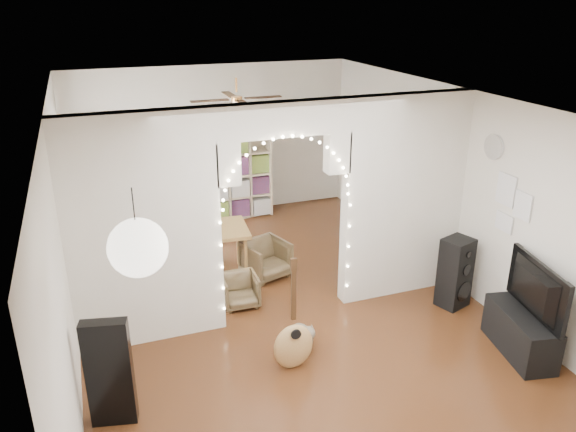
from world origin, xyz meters
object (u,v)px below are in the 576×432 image
object	(u,v)px
dining_chair_left	(240,290)
media_console	(520,333)
acoustic_guitar	(293,329)
dining_chair_right	(266,259)
dining_table	(205,234)
bookcase	(227,175)
floor_speaker	(455,273)

from	to	relation	value
dining_chair_left	media_console	bearing A→B (deg)	-35.88
acoustic_guitar	dining_chair_right	world-z (taller)	acoustic_guitar
acoustic_guitar	media_console	size ratio (longest dim) A/B	1.12
media_console	dining_chair_right	xyz separation A→B (m)	(-2.12, 2.77, 0.02)
dining_table	dining_chair_right	distance (m)	0.95
bookcase	dining_chair_right	bearing A→B (deg)	-102.30
floor_speaker	media_console	bearing A→B (deg)	-104.71
bookcase	floor_speaker	bearing A→B (deg)	-74.54
media_console	floor_speaker	bearing A→B (deg)	105.44
bookcase	dining_chair_left	xyz separation A→B (m)	(-0.64, -3.06, -0.60)
acoustic_guitar	bookcase	world-z (taller)	bookcase
dining_chair_left	acoustic_guitar	bearing A→B (deg)	-80.91
floor_speaker	dining_chair_right	bearing A→B (deg)	123.04
media_console	dining_table	world-z (taller)	dining_table
media_console	dining_table	bearing A→B (deg)	145.87
media_console	bookcase	distance (m)	5.58
media_console	dining_chair_left	world-z (taller)	media_console
acoustic_guitar	media_console	world-z (taller)	acoustic_guitar
media_console	bookcase	size ratio (longest dim) A/B	0.62
acoustic_guitar	dining_chair_right	bearing A→B (deg)	81.58
bookcase	dining_table	size ratio (longest dim) A/B	1.27
bookcase	dining_chair_right	distance (m)	2.46
floor_speaker	acoustic_guitar	bearing A→B (deg)	173.66
floor_speaker	media_console	distance (m)	1.17
media_console	acoustic_guitar	bearing A→B (deg)	177.73
acoustic_guitar	bookcase	bearing A→B (deg)	86.19
dining_table	dining_chair_left	size ratio (longest dim) A/B	2.72
floor_speaker	dining_table	distance (m)	3.42
floor_speaker	dining_chair_left	bearing A→B (deg)	141.27
floor_speaker	dining_chair_left	world-z (taller)	floor_speaker
dining_chair_right	floor_speaker	bearing A→B (deg)	-55.71
floor_speaker	media_console	xyz separation A→B (m)	(0.08, -1.15, -0.22)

